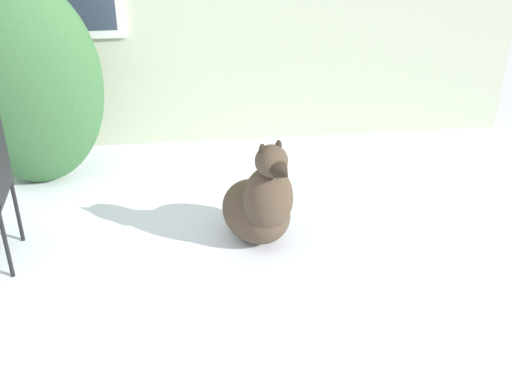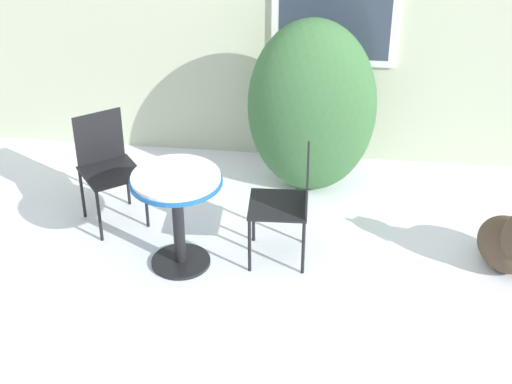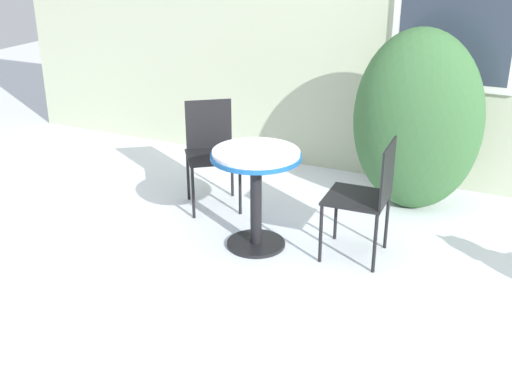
# 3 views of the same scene
# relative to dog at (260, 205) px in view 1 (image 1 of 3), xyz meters

# --- Properties ---
(shrub_left) EXTENTS (1.02, 0.62, 1.46)m
(shrub_left) POSITION_rel_dog_xyz_m (-1.47, 0.98, 0.47)
(shrub_left) COLOR #386638
(shrub_left) RESTS_ON ground_plane
(dog) EXTENTS (0.55, 0.70, 0.72)m
(dog) POSITION_rel_dog_xyz_m (0.00, 0.00, 0.00)
(dog) COLOR #4C3D2D
(dog) RESTS_ON ground_plane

